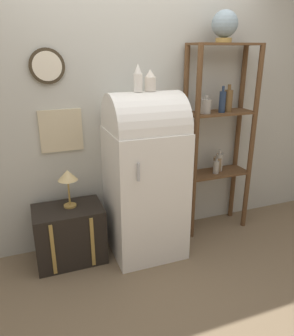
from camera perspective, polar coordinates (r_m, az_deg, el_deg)
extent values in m
plane|color=#7A664C|center=(3.09, 1.24, -15.93)|extent=(12.00, 12.00, 0.00)
cube|color=#B7B7AD|center=(3.08, -2.64, 11.33)|extent=(7.00, 0.05, 2.70)
cylinder|color=#382D1E|center=(2.86, -17.02, 16.61)|extent=(0.28, 0.03, 0.28)
cylinder|color=beige|center=(2.85, -16.99, 16.60)|extent=(0.23, 0.01, 0.23)
cube|color=#C6B793|center=(2.95, -14.72, 6.32)|extent=(0.36, 0.02, 0.37)
cube|color=white|center=(2.99, -0.39, -4.26)|extent=(0.63, 0.62, 1.17)
cylinder|color=white|center=(2.79, -0.41, 7.15)|extent=(0.62, 0.59, 0.59)
cylinder|color=#B7B7BC|center=(2.52, -1.50, -0.71)|extent=(0.02, 0.02, 0.15)
cube|color=black|center=(3.06, -13.32, -11.11)|extent=(0.60, 0.40, 0.51)
cube|color=#AD8942|center=(2.88, -16.05, -13.56)|extent=(0.03, 0.01, 0.46)
cube|color=#AD8942|center=(2.91, -9.46, -12.63)|extent=(0.03, 0.01, 0.46)
cylinder|color=brown|center=(3.09, 8.46, 3.25)|extent=(0.05, 0.05, 1.87)
cylinder|color=brown|center=(3.44, 17.82, 4.20)|extent=(0.05, 0.05, 1.87)
cylinder|color=brown|center=(3.30, 6.43, 4.40)|extent=(0.05, 0.05, 1.87)
cylinder|color=brown|center=(3.62, 15.49, 5.21)|extent=(0.05, 0.05, 1.87)
cube|color=brown|center=(3.45, 11.86, -0.82)|extent=(0.67, 0.27, 0.02)
cube|color=brown|center=(3.29, 12.63, 9.38)|extent=(0.67, 0.27, 0.02)
cube|color=brown|center=(3.24, 13.50, 20.26)|extent=(0.67, 0.27, 0.02)
cylinder|color=#9E998E|center=(3.15, 10.20, 10.51)|extent=(0.10, 0.10, 0.13)
cylinder|color=#9E998E|center=(3.14, 10.29, 12.00)|extent=(0.04, 0.04, 0.03)
cylinder|color=#9E998E|center=(3.46, 12.44, 0.96)|extent=(0.07, 0.07, 0.18)
cylinder|color=#9E998E|center=(3.42, 12.58, 2.75)|extent=(0.03, 0.03, 0.05)
cylinder|color=#7F6647|center=(3.46, 12.20, 0.69)|extent=(0.09, 0.09, 0.15)
cylinder|color=#7F6647|center=(3.44, 12.30, 2.12)|extent=(0.04, 0.04, 0.04)
cylinder|color=brown|center=(3.29, 13.98, 11.28)|extent=(0.08, 0.08, 0.21)
cylinder|color=brown|center=(3.27, 14.17, 13.50)|extent=(0.03, 0.03, 0.05)
cylinder|color=#9E998E|center=(3.39, 11.93, 0.10)|extent=(0.06, 0.06, 0.13)
cylinder|color=#9E998E|center=(3.36, 12.02, 1.37)|extent=(0.02, 0.02, 0.03)
cylinder|color=#23334C|center=(3.23, 12.98, 11.13)|extent=(0.06, 0.06, 0.20)
cylinder|color=#23334C|center=(3.21, 13.15, 13.31)|extent=(0.03, 0.03, 0.05)
cylinder|color=#AD8942|center=(3.18, 13.19, 20.84)|extent=(0.14, 0.14, 0.04)
sphere|color=#7F939E|center=(3.19, 13.39, 23.26)|extent=(0.23, 0.23, 0.23)
cylinder|color=white|center=(2.70, -1.58, 14.62)|extent=(0.07, 0.07, 0.14)
cone|color=white|center=(2.69, -1.60, 16.96)|extent=(0.06, 0.06, 0.08)
cylinder|color=silver|center=(2.76, 0.57, 14.41)|extent=(0.09, 0.09, 0.11)
cone|color=silver|center=(2.75, 0.57, 16.20)|extent=(0.08, 0.08, 0.06)
cylinder|color=#AD8942|center=(2.97, -13.24, -6.37)|extent=(0.11, 0.11, 0.02)
cylinder|color=#AD8942|center=(2.91, -13.43, -4.17)|extent=(0.02, 0.02, 0.23)
cone|color=#DBC184|center=(2.85, -13.69, -1.21)|extent=(0.17, 0.17, 0.09)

